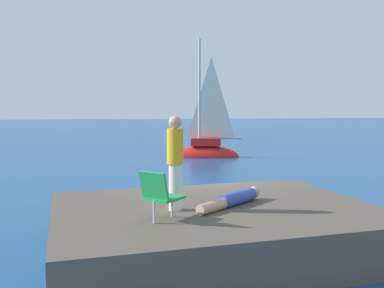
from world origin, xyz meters
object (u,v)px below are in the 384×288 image
at_px(sailboat_near, 206,150).
at_px(person_sunbather, 234,199).
at_px(person_standing, 175,160).
at_px(beach_chair, 160,193).

height_order(sailboat_near, person_sunbather, sailboat_near).
xyz_separation_m(sailboat_near, person_sunbather, (-2.52, -14.15, 0.55)).
height_order(person_standing, beach_chair, person_standing).
height_order(sailboat_near, person_standing, sailboat_near).
height_order(person_sunbather, person_standing, person_standing).
distance_m(sailboat_near, person_standing, 14.81).
distance_m(person_sunbather, beach_chair, 1.69).
distance_m(person_sunbather, person_standing, 1.33).
distance_m(sailboat_near, beach_chair, 15.53).
xyz_separation_m(sailboat_near, person_standing, (-3.61, -14.31, 1.30)).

